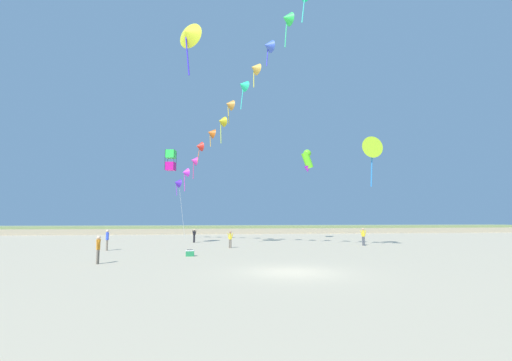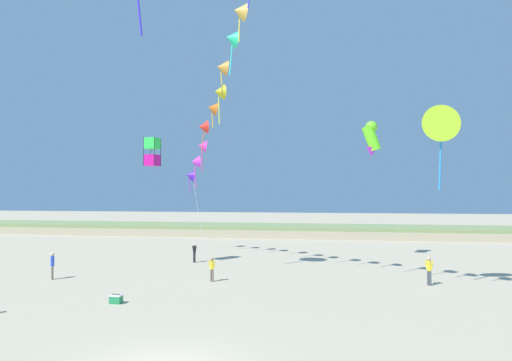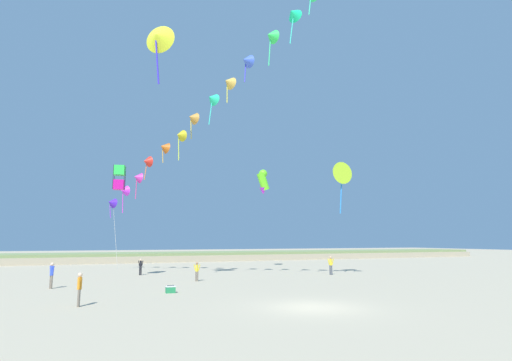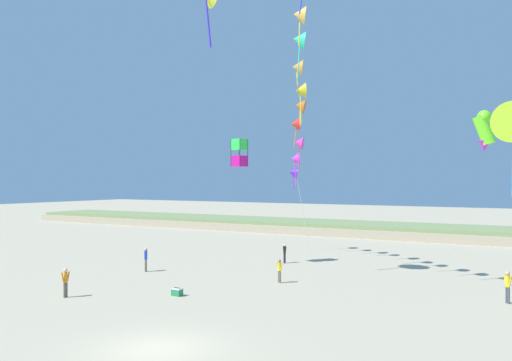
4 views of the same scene
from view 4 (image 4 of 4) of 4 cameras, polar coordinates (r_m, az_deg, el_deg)
ground_plane at (r=22.05m, az=-10.35°, el=-17.05°), size 240.00×240.00×0.00m
dune_ridge at (r=64.51m, az=18.09°, el=-5.16°), size 120.00×10.72×1.30m
person_near_left at (r=32.15m, az=-19.42°, el=-9.89°), size 0.22×0.57×1.62m
person_near_right at (r=34.56m, az=2.49°, el=-9.32°), size 0.52×0.22×1.49m
person_mid_center at (r=42.66m, az=3.03°, el=-7.53°), size 0.48×0.36×1.50m
person_far_left at (r=39.48m, az=-11.53°, el=-7.96°), size 0.36×0.56×1.71m
person_far_right at (r=31.79m, az=24.97°, el=-9.92°), size 0.47×0.49×1.70m
kite_banner_string at (r=36.34m, az=4.55°, el=13.03°), size 14.24×26.82×22.50m
large_kite_low_lead at (r=41.86m, az=22.89°, el=5.02°), size 1.61×1.00×2.93m
large_kite_mid_trail at (r=41.11m, az=-1.77°, el=2.93°), size 1.08×1.08×2.09m
beach_cooler at (r=31.24m, az=-8.31°, el=-11.54°), size 0.58×0.41×0.46m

